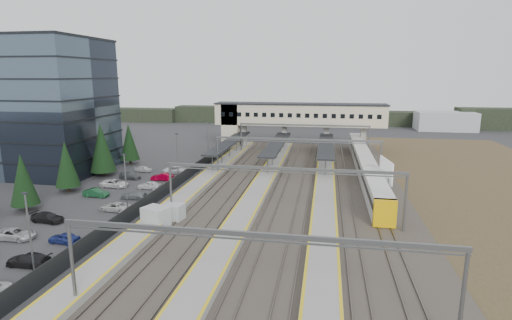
% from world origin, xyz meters
% --- Properties ---
extents(ground, '(220.00, 220.00, 0.00)m').
position_xyz_m(ground, '(0.00, 0.00, 0.00)').
color(ground, '#2B2B2D').
rests_on(ground, ground).
extents(office_building, '(24.30, 18.30, 24.30)m').
position_xyz_m(office_building, '(-36.00, 12.00, 12.19)').
color(office_building, '#3C4C5A').
rests_on(office_building, ground).
extents(conifer_row, '(4.42, 49.82, 9.50)m').
position_xyz_m(conifer_row, '(-22.00, -3.86, 4.84)').
color(conifer_row, black).
rests_on(conifer_row, ground).
extents(car_park, '(10.63, 44.65, 1.28)m').
position_xyz_m(car_park, '(-13.31, -6.64, 0.61)').
color(car_park, '#A7A7AC').
rests_on(car_park, ground).
extents(lampposts, '(0.50, 53.25, 8.07)m').
position_xyz_m(lampposts, '(-8.00, 1.25, 4.34)').
color(lampposts, slate).
rests_on(lampposts, ground).
extents(fence, '(0.08, 90.00, 2.00)m').
position_xyz_m(fence, '(-6.50, 5.00, 1.00)').
color(fence, '#26282B').
rests_on(fence, ground).
extents(relay_cabin_near, '(3.56, 3.12, 2.47)m').
position_xyz_m(relay_cabin_near, '(-2.64, -11.35, 1.23)').
color(relay_cabin_near, '#A5A8AA').
rests_on(relay_cabin_near, ground).
extents(relay_cabin_far, '(2.57, 2.25, 2.13)m').
position_xyz_m(relay_cabin_far, '(-1.37, -8.87, 1.06)').
color(relay_cabin_far, '#A5A8AA').
rests_on(relay_cabin_far, ground).
extents(rail_corridor, '(34.00, 90.00, 0.92)m').
position_xyz_m(rail_corridor, '(9.34, 5.00, 0.29)').
color(rail_corridor, '#322C26').
rests_on(rail_corridor, ground).
extents(canopies, '(23.10, 30.00, 3.28)m').
position_xyz_m(canopies, '(7.00, 27.00, 3.92)').
color(canopies, black).
rests_on(canopies, ground).
extents(footbridge, '(40.40, 6.40, 11.20)m').
position_xyz_m(footbridge, '(7.70, 42.00, 7.93)').
color(footbridge, beige).
rests_on(footbridge, ground).
extents(gantries, '(28.40, 62.28, 7.17)m').
position_xyz_m(gantries, '(12.00, 3.00, 6.00)').
color(gantries, slate).
rests_on(gantries, ground).
extents(train, '(2.65, 55.30, 3.33)m').
position_xyz_m(train, '(24.00, 19.92, 1.90)').
color(train, beige).
rests_on(train, ground).
extents(billboard, '(1.08, 6.45, 5.61)m').
position_xyz_m(billboard, '(25.85, 6.49, 3.80)').
color(billboard, slate).
rests_on(billboard, ground).
extents(treeline_far, '(170.00, 19.00, 7.00)m').
position_xyz_m(treeline_far, '(23.81, 92.28, 2.95)').
color(treeline_far, black).
rests_on(treeline_far, ground).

